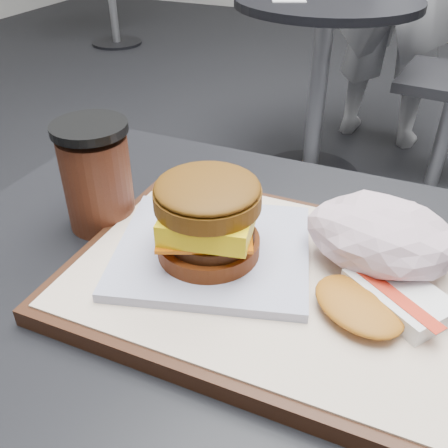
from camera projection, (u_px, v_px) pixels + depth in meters
customer_table at (270, 427)px, 0.57m from camera, size 0.80×0.60×0.77m
serving_tray at (267, 279)px, 0.49m from camera, size 0.38×0.28×0.02m
breakfast_sandwich at (210, 226)px, 0.48m from camera, size 0.23×0.21×0.09m
hash_brown at (381, 300)px, 0.43m from camera, size 0.14×0.13×0.02m
crumpled_wrapper at (383, 236)px, 0.48m from camera, size 0.14×0.11×0.06m
coffee_cup at (97, 178)px, 0.55m from camera, size 0.08×0.08×0.12m
neighbor_table at (322, 52)px, 1.95m from camera, size 0.70×0.70×0.75m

